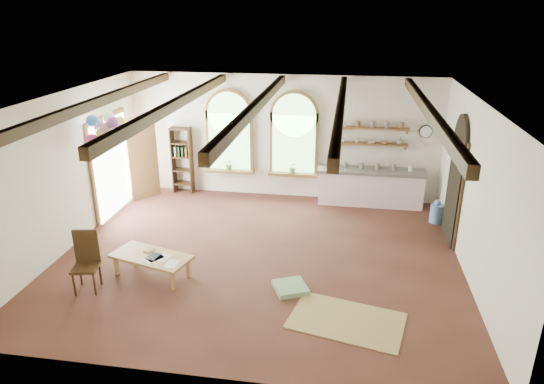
% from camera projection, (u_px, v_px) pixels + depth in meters
% --- Properties ---
extents(floor, '(8.00, 8.00, 0.00)m').
position_uv_depth(floor, '(259.00, 256.00, 9.89)').
color(floor, '#542D22').
rests_on(floor, ground).
extents(ceiling_beams, '(6.20, 6.80, 0.18)m').
position_uv_depth(ceiling_beams, '(257.00, 105.00, 8.77)').
color(ceiling_beams, '#332010').
rests_on(ceiling_beams, ceiling).
extents(window_left, '(1.30, 0.28, 2.20)m').
position_uv_depth(window_left, '(229.00, 135.00, 12.66)').
color(window_left, brown).
rests_on(window_left, floor).
extents(window_right, '(1.30, 0.28, 2.20)m').
position_uv_depth(window_right, '(294.00, 137.00, 12.41)').
color(window_right, brown).
rests_on(window_right, floor).
extents(left_doorway, '(0.10, 1.90, 2.50)m').
position_uv_depth(left_doorway, '(111.00, 166.00, 11.71)').
color(left_doorway, brown).
rests_on(left_doorway, floor).
extents(right_doorway, '(0.10, 1.30, 2.40)m').
position_uv_depth(right_doorway, '(454.00, 191.00, 10.30)').
color(right_doorway, black).
rests_on(right_doorway, floor).
extents(kitchen_counter, '(2.68, 0.62, 0.94)m').
position_uv_depth(kitchen_counter, '(370.00, 187.00, 12.33)').
color(kitchen_counter, '#FAD4D7').
rests_on(kitchen_counter, floor).
extents(wall_shelf_lower, '(1.70, 0.24, 0.04)m').
position_uv_depth(wall_shelf_lower, '(373.00, 144.00, 12.11)').
color(wall_shelf_lower, brown).
rests_on(wall_shelf_lower, wall_back).
extents(wall_shelf_upper, '(1.70, 0.24, 0.04)m').
position_uv_depth(wall_shelf_upper, '(374.00, 128.00, 11.97)').
color(wall_shelf_upper, brown).
rests_on(wall_shelf_upper, wall_back).
extents(wall_clock, '(0.32, 0.04, 0.32)m').
position_uv_depth(wall_clock, '(426.00, 132.00, 11.87)').
color(wall_clock, black).
rests_on(wall_clock, wall_back).
extents(bookshelf, '(0.53, 0.32, 1.80)m').
position_uv_depth(bookshelf, '(182.00, 160.00, 13.02)').
color(bookshelf, '#332010').
rests_on(bookshelf, floor).
extents(coffee_table, '(1.63, 1.08, 0.43)m').
position_uv_depth(coffee_table, '(151.00, 258.00, 9.05)').
color(coffee_table, tan).
rests_on(coffee_table, floor).
extents(side_chair, '(0.52, 0.52, 1.10)m').
position_uv_depth(side_chair, '(87.00, 274.00, 8.63)').
color(side_chair, '#332010').
rests_on(side_chair, floor).
extents(floor_mat, '(2.00, 1.48, 0.02)m').
position_uv_depth(floor_mat, '(347.00, 320.00, 7.86)').
color(floor_mat, tan).
rests_on(floor_mat, floor).
extents(floor_cushion, '(0.74, 0.74, 0.10)m').
position_uv_depth(floor_cushion, '(290.00, 287.00, 8.71)').
color(floor_cushion, '#6E9567').
rests_on(floor_cushion, floor).
extents(water_jug_a, '(0.28, 0.28, 0.54)m').
position_uv_depth(water_jug_a, '(401.00, 197.00, 12.30)').
color(water_jug_a, '#5C8FC7').
rests_on(water_jug_a, floor).
extents(water_jug_b, '(0.30, 0.30, 0.57)m').
position_uv_depth(water_jug_b, '(436.00, 212.00, 11.36)').
color(water_jug_b, '#5C8FC7').
rests_on(water_jug_b, floor).
extents(balloon_cluster, '(0.86, 0.90, 1.16)m').
position_uv_depth(balloon_cluster, '(107.00, 129.00, 10.28)').
color(balloon_cluster, silver).
rests_on(balloon_cluster, floor).
extents(table_book, '(0.19, 0.24, 0.02)m').
position_uv_depth(table_book, '(146.00, 249.00, 9.24)').
color(table_book, olive).
rests_on(table_book, coffee_table).
extents(tablet, '(0.24, 0.31, 0.01)m').
position_uv_depth(tablet, '(153.00, 256.00, 8.99)').
color(tablet, black).
rests_on(tablet, coffee_table).
extents(potted_plant_left, '(0.27, 0.23, 0.30)m').
position_uv_depth(potted_plant_left, '(229.00, 164.00, 12.84)').
color(potted_plant_left, '#598C4C').
rests_on(potted_plant_left, window_left).
extents(potted_plant_right, '(0.27, 0.23, 0.30)m').
position_uv_depth(potted_plant_right, '(293.00, 167.00, 12.60)').
color(potted_plant_right, '#598C4C').
rests_on(potted_plant_right, window_right).
extents(shelf_cup_a, '(0.12, 0.10, 0.10)m').
position_uv_depth(shelf_cup_a, '(343.00, 140.00, 12.20)').
color(shelf_cup_a, white).
rests_on(shelf_cup_a, wall_shelf_lower).
extents(shelf_cup_b, '(0.10, 0.10, 0.09)m').
position_uv_depth(shelf_cup_b, '(357.00, 141.00, 12.14)').
color(shelf_cup_b, beige).
rests_on(shelf_cup_b, wall_shelf_lower).
extents(shelf_bowl_a, '(0.22, 0.22, 0.05)m').
position_uv_depth(shelf_bowl_a, '(371.00, 142.00, 12.10)').
color(shelf_bowl_a, beige).
rests_on(shelf_bowl_a, wall_shelf_lower).
extents(shelf_bowl_b, '(0.20, 0.20, 0.06)m').
position_uv_depth(shelf_bowl_b, '(385.00, 143.00, 12.05)').
color(shelf_bowl_b, '#8C664C').
rests_on(shelf_bowl_b, wall_shelf_lower).
extents(shelf_vase, '(0.18, 0.18, 0.19)m').
position_uv_depth(shelf_vase, '(400.00, 141.00, 11.97)').
color(shelf_vase, slate).
rests_on(shelf_vase, wall_shelf_lower).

